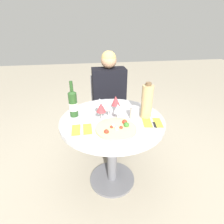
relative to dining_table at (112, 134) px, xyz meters
The scene contains 15 objects.
ground_plane 0.55m from the dining_table, ahead, with size 12.00×12.00×0.00m, color #9E937F.
dining_table is the anchor object (origin of this frame).
chair_behind_diner 0.78m from the dining_table, 84.25° to the left, with size 0.41×0.41×0.84m.
seated_diner 0.63m from the dining_table, 82.94° to the left, with size 0.39×0.44×1.16m.
pizza_large 0.24m from the dining_table, 87.79° to the right, with size 0.31×0.31×0.05m.
wine_bottle 0.43m from the dining_table, 161.50° to the left, with size 0.07×0.07×0.31m.
tall_carafe 0.41m from the dining_table, ahead, with size 0.09×0.09×0.30m.
sugar_shaker 0.28m from the dining_table, ahead, with size 0.07×0.07×0.11m.
wine_glass_back_left 0.30m from the dining_table, 141.57° to the left, with size 0.07×0.07×0.16m.
wine_glass_back_right 0.29m from the dining_table, 60.47° to the left, with size 0.07×0.07×0.17m.
wine_glass_front_right 0.26m from the dining_table, 26.19° to the right, with size 0.07×0.07×0.14m.
wine_glass_center 0.26m from the dining_table, 133.88° to the left, with size 0.07×0.07×0.14m.
wine_glass_front_left 0.29m from the dining_table, 167.53° to the right, with size 0.08×0.08×0.16m.
place_setting_left 0.33m from the dining_table, 151.89° to the right, with size 0.15×0.19×0.01m.
place_setting_right 0.37m from the dining_table, 21.92° to the right, with size 0.17×0.19×0.01m.
Camera 1 is at (-0.21, -1.27, 1.42)m, focal length 28.00 mm.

